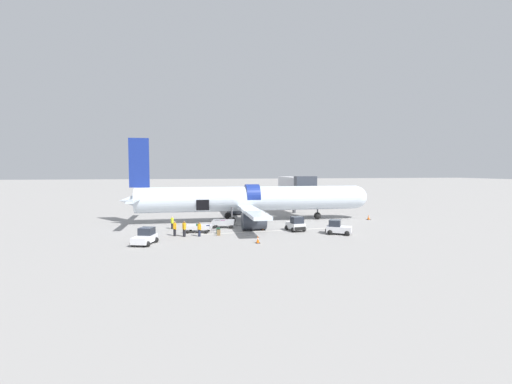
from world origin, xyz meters
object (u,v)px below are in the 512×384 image
object	(u,v)px
ground_crew_supervisor	(184,228)
ground_crew_driver	(175,228)
airplane	(249,199)
baggage_tug_mid	(296,225)
baggage_tug_rear	(145,237)
ground_crew_loader_a	(172,222)
ground_crew_loader_b	(199,229)
baggage_cart_loading	(199,229)
suitcase_on_tarmac_spare	(218,231)
suitcase_on_tarmac_upright	(219,233)
baggage_cart_queued	(223,224)
baggage_tug_lead	(338,228)

from	to	relation	value
ground_crew_supervisor	ground_crew_driver	bearing A→B (deg)	150.85
airplane	baggage_tug_mid	xyz separation A→B (m)	(4.23, -8.69, -2.38)
airplane	baggage_tug_rear	bearing A→B (deg)	-133.87
baggage_tug_mid	ground_crew_loader_a	size ratio (longest dim) A/B	1.79
baggage_tug_mid	ground_crew_supervisor	size ratio (longest dim) A/B	1.61
baggage_tug_mid	ground_crew_loader_b	distance (m)	11.53
baggage_cart_loading	ground_crew_supervisor	distance (m)	2.97
baggage_tug_mid	ground_crew_driver	distance (m)	14.13
baggage_cart_loading	suitcase_on_tarmac_spare	xyz separation A→B (m)	(2.12, -1.37, -0.08)
suitcase_on_tarmac_upright	suitcase_on_tarmac_spare	xyz separation A→B (m)	(0.06, 1.09, 0.02)
baggage_tug_mid	suitcase_on_tarmac_upright	distance (m)	9.42
ground_crew_loader_a	ground_crew_loader_b	xyz separation A→B (m)	(3.17, -5.49, 0.01)
ground_crew_loader_a	baggage_cart_queued	bearing A→B (deg)	-2.20
airplane	ground_crew_driver	size ratio (longest dim) A/B	21.32
suitcase_on_tarmac_upright	suitcase_on_tarmac_spare	size ratio (longest dim) A/B	0.95
baggage_tug_lead	suitcase_on_tarmac_spare	xyz separation A→B (m)	(-13.34, 2.75, -0.34)
ground_crew_supervisor	suitcase_on_tarmac_upright	world-z (taller)	ground_crew_supervisor
baggage_cart_queued	ground_crew_loader_b	xyz separation A→B (m)	(-3.14, -5.24, 0.37)
baggage_cart_loading	ground_crew_supervisor	xyz separation A→B (m)	(-1.68, -2.40, 0.48)
ground_crew_loader_a	ground_crew_loader_b	distance (m)	6.34
baggage_tug_lead	suitcase_on_tarmac_spare	size ratio (longest dim) A/B	3.95
ground_crew_loader_b	ground_crew_loader_a	bearing A→B (deg)	120.02
ground_crew_driver	suitcase_on_tarmac_upright	size ratio (longest dim) A/B	2.14
airplane	ground_crew_loader_a	distance (m)	11.58
baggage_tug_lead	ground_crew_supervisor	world-z (taller)	ground_crew_supervisor
suitcase_on_tarmac_spare	baggage_cart_queued	bearing A→B (deg)	76.63
baggage_cart_queued	ground_crew_loader_a	world-z (taller)	ground_crew_loader_a
ground_crew_loader_b	ground_crew_supervisor	xyz separation A→B (m)	(-1.62, 0.16, 0.08)
baggage_cart_loading	ground_crew_driver	xyz separation A→B (m)	(-2.73, -1.82, 0.44)
baggage_tug_rear	baggage_cart_queued	world-z (taller)	baggage_tug_rear
ground_crew_loader_b	ground_crew_driver	size ratio (longest dim) A/B	0.96
airplane	baggage_tug_rear	distance (m)	18.25
baggage_tug_mid	suitcase_on_tarmac_spare	bearing A→B (deg)	-178.93
baggage_tug_mid	ground_crew_driver	xyz separation A→B (m)	(-14.12, -0.62, 0.14)
baggage_tug_lead	suitcase_on_tarmac_spare	bearing A→B (deg)	168.37
baggage_tug_rear	suitcase_on_tarmac_spare	size ratio (longest dim) A/B	4.06
airplane	ground_crew_driver	bearing A→B (deg)	-136.71
baggage_cart_queued	ground_crew_supervisor	bearing A→B (deg)	-133.17
ground_crew_loader_a	suitcase_on_tarmac_spare	distance (m)	6.87
baggage_tug_lead	baggage_cart_queued	bearing A→B (deg)	151.24
baggage_cart_loading	suitcase_on_tarmac_upright	distance (m)	3.21
baggage_tug_lead	baggage_tug_mid	size ratio (longest dim) A/B	1.16
suitcase_on_tarmac_upright	baggage_tug_rear	bearing A→B (deg)	-157.44
ground_crew_loader_b	ground_crew_supervisor	size ratio (longest dim) A/B	0.92
ground_crew_loader_a	suitcase_on_tarmac_upright	xyz separation A→B (m)	(5.29, -5.38, -0.49)
baggage_tug_lead	baggage_cart_loading	bearing A→B (deg)	165.10
baggage_tug_rear	baggage_cart_loading	size ratio (longest dim) A/B	0.82
ground_crew_loader_b	suitcase_on_tarmac_spare	xyz separation A→B (m)	(2.18, 1.20, -0.48)
baggage_cart_loading	baggage_cart_queued	xyz separation A→B (m)	(3.08, 2.68, 0.03)
ground_crew_loader_b	suitcase_on_tarmac_spare	world-z (taller)	ground_crew_loader_b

